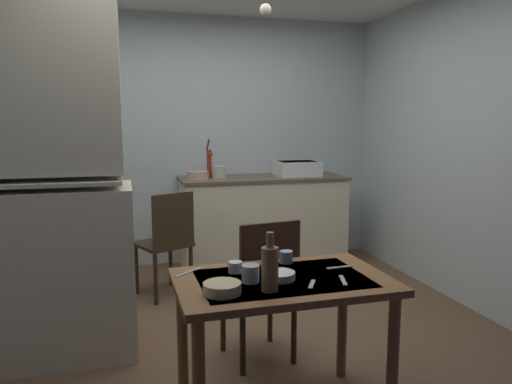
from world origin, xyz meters
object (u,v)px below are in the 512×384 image
at_px(serving_bowl_wide, 222,288).
at_px(glass_bottle, 270,267).
at_px(chair_by_counter, 167,241).
at_px(mixing_bowl_counter, 198,175).
at_px(chair_far_side, 262,288).
at_px(dining_table, 282,300).
at_px(teacup_mint, 235,267).
at_px(sink_basin, 297,168).
at_px(hand_pump, 209,161).
at_px(hutch_cabinet, 39,199).

xyz_separation_m(serving_bowl_wide, glass_bottle, (0.22, -0.02, 0.08)).
distance_m(chair_by_counter, glass_bottle, 2.07).
bearing_deg(chair_by_counter, mixing_bowl_counter, 60.05).
distance_m(chair_far_side, serving_bowl_wide, 0.83).
bearing_deg(serving_bowl_wide, mixing_bowl_counter, 83.98).
distance_m(dining_table, serving_bowl_wide, 0.38).
distance_m(mixing_bowl_counter, teacup_mint, 2.35).
distance_m(sink_basin, serving_bowl_wide, 2.99).
distance_m(sink_basin, chair_by_counter, 1.65).
relative_size(hand_pump, chair_far_side, 0.43).
xyz_separation_m(dining_table, glass_bottle, (-0.11, -0.15, 0.22)).
bearing_deg(dining_table, teacup_mint, 143.21).
height_order(dining_table, chair_by_counter, chair_by_counter).
bearing_deg(chair_by_counter, chair_far_side, -70.31).
height_order(hand_pump, mixing_bowl_counter, hand_pump).
height_order(sink_basin, serving_bowl_wide, sink_basin).
height_order(mixing_bowl_counter, serving_bowl_wide, mixing_bowl_counter).
xyz_separation_m(hutch_cabinet, serving_bowl_wide, (0.91, -1.13, -0.26)).
height_order(sink_basin, hand_pump, hand_pump).
bearing_deg(chair_far_side, hutch_cabinet, 161.09).
height_order(teacup_mint, glass_bottle, glass_bottle).
distance_m(chair_far_side, glass_bottle, 0.81).
relative_size(hand_pump, dining_table, 0.37).
height_order(hand_pump, dining_table, hand_pump).
height_order(dining_table, glass_bottle, glass_bottle).
relative_size(mixing_bowl_counter, glass_bottle, 0.79).
distance_m(hand_pump, chair_far_side, 2.12).
height_order(dining_table, chair_far_side, chair_far_side).
relative_size(hutch_cabinet, chair_by_counter, 2.39).
xyz_separation_m(sink_basin, mixing_bowl_counter, (-1.04, -0.05, -0.04)).
xyz_separation_m(sink_basin, glass_bottle, (-1.11, -2.69, -0.17)).
distance_m(hand_pump, chair_by_counter, 1.07).
relative_size(hutch_cabinet, mixing_bowl_counter, 10.10).
height_order(hutch_cabinet, mixing_bowl_counter, hutch_cabinet).
bearing_deg(teacup_mint, glass_bottle, -73.23).
relative_size(sink_basin, glass_bottle, 1.62).
bearing_deg(glass_bottle, chair_by_counter, 98.50).
bearing_deg(hutch_cabinet, sink_basin, 34.53).
bearing_deg(dining_table, sink_basin, 68.63).
bearing_deg(chair_far_side, sink_basin, 64.62).
bearing_deg(sink_basin, glass_bottle, -112.32).
xyz_separation_m(chair_by_counter, serving_bowl_wide, (0.09, -1.99, 0.26)).
bearing_deg(hutch_cabinet, serving_bowl_wide, -51.12).
relative_size(mixing_bowl_counter, chair_far_side, 0.24).
height_order(sink_basin, glass_bottle, sink_basin).
bearing_deg(glass_bottle, chair_far_side, 76.90).
height_order(dining_table, serving_bowl_wide, serving_bowl_wide).
height_order(sink_basin, mixing_bowl_counter, sink_basin).
xyz_separation_m(sink_basin, chair_far_side, (-0.94, -1.98, -0.53)).
relative_size(chair_by_counter, teacup_mint, 12.88).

